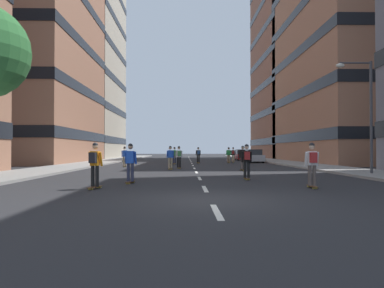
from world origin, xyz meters
TOP-DOWN VIEW (x-y plane):
  - ground_plane at (0.00, 29.30)m, footprint 175.78×175.78m
  - sidewalk_left at (-10.44, 32.96)m, footprint 3.97×80.57m
  - sidewalk_right at (10.44, 32.96)m, footprint 3.97×80.57m
  - lane_markings at (0.00, 30.50)m, footprint 0.16×67.20m
  - building_left_mid at (-20.51, 31.24)m, footprint 16.29×19.89m
  - building_left_far at (-20.51, 50.71)m, footprint 16.29×18.68m
  - building_right_mid at (20.51, 31.24)m, footprint 16.29×23.09m
  - building_right_far at (20.51, 50.71)m, footprint 16.29×19.58m
  - parked_car_near at (7.26, 39.31)m, footprint 1.82×4.40m
  - parked_car_mid at (7.26, 30.87)m, footprint 1.82×4.40m
  - streetlamp_right at (9.68, 9.80)m, footprint 2.13×0.30m
  - skater_0 at (4.23, 29.95)m, footprint 0.53×0.90m
  - skater_1 at (3.39, 14.81)m, footprint 0.56×0.92m
  - skater_2 at (-5.99, 20.42)m, footprint 0.56×0.92m
  - skater_3 at (-3.19, 5.27)m, footprint 0.56×0.92m
  - skater_4 at (2.33, 7.15)m, footprint 0.54×0.90m
  - skater_5 at (-1.23, 17.59)m, footprint 0.56×0.92m
  - skater_6 at (4.20, 3.19)m, footprint 0.54×0.91m
  - skater_7 at (0.71, 28.43)m, footprint 0.56×0.92m
  - skater_8 at (-4.21, 3.05)m, footprint 0.57×0.92m
  - skater_9 at (-2.22, 24.12)m, footprint 0.55×0.92m
  - skater_10 at (-1.84, 26.32)m, footprint 0.55×0.92m
  - skater_11 at (4.92, 31.15)m, footprint 0.56×0.92m
  - skater_12 at (-1.86, 16.34)m, footprint 0.57×0.92m
  - skater_13 at (4.71, 33.54)m, footprint 0.57×0.92m

SIDE VIEW (x-z plane):
  - ground_plane at x=0.00m, z-range 0.00..0.00m
  - lane_markings at x=0.00m, z-range 0.00..0.01m
  - sidewalk_left at x=-10.44m, z-range 0.00..0.14m
  - sidewalk_right at x=10.44m, z-range 0.00..0.14m
  - parked_car_near at x=7.26m, z-range -0.06..1.46m
  - parked_car_mid at x=7.26m, z-range -0.06..1.46m
  - skater_0 at x=4.23m, z-range 0.10..1.87m
  - skater_1 at x=3.39m, z-range 0.10..1.87m
  - skater_2 at x=-5.99m, z-range 0.10..1.87m
  - skater_3 at x=-3.19m, z-range 0.10..1.87m
  - skater_12 at x=-1.86m, z-range 0.10..1.87m
  - skater_13 at x=4.71m, z-range 0.10..1.87m
  - skater_4 at x=2.33m, z-range 0.13..1.90m
  - skater_5 at x=-1.23m, z-range 0.13..1.90m
  - skater_6 at x=4.20m, z-range 0.13..1.90m
  - skater_7 at x=0.71m, z-range 0.13..1.90m
  - skater_8 at x=-4.21m, z-range 0.13..1.90m
  - skater_9 at x=-2.22m, z-range 0.13..1.90m
  - skater_10 at x=-1.84m, z-range 0.13..1.90m
  - skater_11 at x=4.92m, z-range 0.13..1.90m
  - streetlamp_right at x=9.68m, z-range 0.89..7.39m
  - building_right_mid at x=20.51m, z-range 0.09..24.79m
  - building_left_mid at x=-20.51m, z-range 0.09..31.46m
  - building_right_far at x=20.51m, z-range 0.09..33.11m
  - building_left_far at x=-20.51m, z-range 0.09..35.79m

